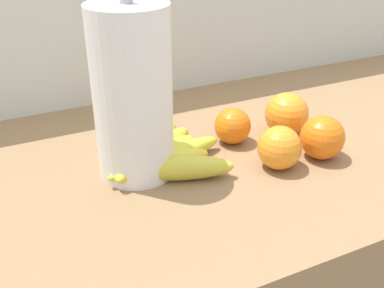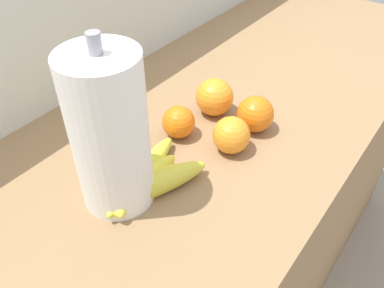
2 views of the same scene
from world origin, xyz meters
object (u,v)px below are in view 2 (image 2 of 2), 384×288
Objects in this scene: orange_back_right at (255,114)px; orange_back_left at (215,97)px; paper_towel_roll at (110,134)px; banana_bunch at (137,177)px; orange_center at (179,122)px; orange_far_right at (231,135)px.

orange_back_left is (-0.00, 0.10, 0.00)m from orange_back_right.
paper_towel_roll reaches higher than orange_back_left.
orange_center is at bearing 11.12° from banana_bunch.
orange_back_left is at bearing 49.13° from orange_far_right.
paper_towel_roll is (-0.19, -0.02, 0.10)m from orange_center.
orange_back_right is at bearing -16.89° from paper_towel_roll.
orange_center is 0.11m from orange_back_left.
orange_back_left reaches higher than orange_center.
orange_back_left is (0.08, 0.10, 0.00)m from orange_far_right.
paper_towel_roll is at bearing 157.72° from orange_far_right.
orange_far_right is 0.89× the size of orange_back_left.
banana_bunch is 2.92× the size of orange_back_right.
orange_back_right is at bearing -2.06° from orange_far_right.
banana_bunch is 0.16m from orange_center.
orange_back_left is 0.31m from paper_towel_roll.
orange_back_right is 1.04× the size of orange_far_right.
orange_back_left is at bearing 91.29° from orange_back_right.
orange_center is 0.22m from paper_towel_roll.
orange_back_right is at bearing -45.37° from orange_center.
banana_bunch is 3.31× the size of orange_center.
paper_towel_roll is (-0.04, 0.01, 0.12)m from banana_bunch.
orange_center is (0.16, 0.03, 0.01)m from banana_bunch.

